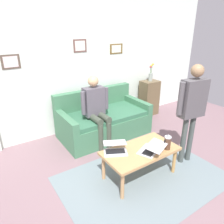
# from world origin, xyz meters

# --- Properties ---
(ground_plane) EXTENTS (7.68, 7.68, 0.00)m
(ground_plane) POSITION_xyz_m (0.00, 0.00, 0.00)
(ground_plane) COLOR slate
(area_rug) EXTENTS (2.33, 1.60, 0.01)m
(area_rug) POSITION_xyz_m (-0.05, -0.10, 0.00)
(area_rug) COLOR slate
(area_rug) RESTS_ON ground_plane
(back_wall) EXTENTS (7.04, 0.11, 2.70)m
(back_wall) POSITION_xyz_m (0.00, -2.20, 1.35)
(back_wall) COLOR silver
(back_wall) RESTS_ON ground_plane
(couch) EXTENTS (1.74, 0.94, 0.88)m
(couch) POSITION_xyz_m (-0.29, -1.62, 0.30)
(couch) COLOR #407352
(couch) RESTS_ON ground_plane
(coffee_table) EXTENTS (1.09, 0.58, 0.45)m
(coffee_table) POSITION_xyz_m (-0.05, -0.20, 0.40)
(coffee_table) COLOR tan
(coffee_table) RESTS_ON ground_plane
(laptop_left) EXTENTS (0.44, 0.44, 0.14)m
(laptop_left) POSITION_xyz_m (-0.14, -0.07, 0.49)
(laptop_left) COLOR silver
(laptop_left) RESTS_ON coffee_table
(laptop_center) EXTENTS (0.42, 0.41, 0.13)m
(laptop_center) POSITION_xyz_m (0.28, -0.36, 0.49)
(laptop_center) COLOR silver
(laptop_center) RESTS_ON coffee_table
(french_press) EXTENTS (0.12, 0.10, 0.23)m
(french_press) POSITION_xyz_m (-0.38, -0.01, 0.55)
(french_press) COLOR #4C3323
(french_press) RESTS_ON coffee_table
(side_shelf) EXTENTS (0.42, 0.32, 0.85)m
(side_shelf) POSITION_xyz_m (-1.80, -1.91, 0.42)
(side_shelf) COLOR brown
(side_shelf) RESTS_ON ground_plane
(flower_vase) EXTENTS (0.11, 0.10, 0.42)m
(flower_vase) POSITION_xyz_m (-1.80, -1.91, 1.00)
(flower_vase) COLOR #929E95
(flower_vase) RESTS_ON side_shelf
(person_standing) EXTENTS (0.57, 0.23, 1.59)m
(person_standing) POSITION_xyz_m (-0.92, -0.07, 1.02)
(person_standing) COLOR #424A47
(person_standing) RESTS_ON ground_plane
(person_seated) EXTENTS (0.55, 0.51, 1.28)m
(person_seated) POSITION_xyz_m (-0.01, -1.40, 0.73)
(person_seated) COLOR #3F483A
(person_seated) RESTS_ON ground_plane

